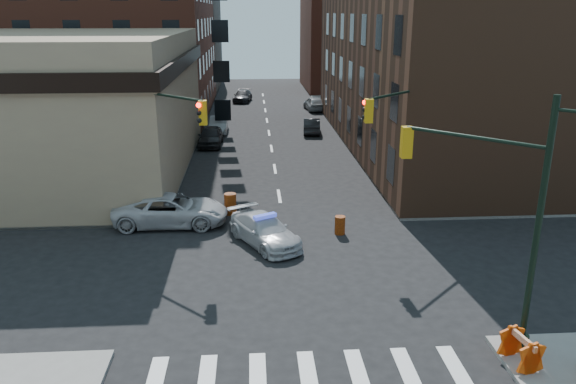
{
  "coord_description": "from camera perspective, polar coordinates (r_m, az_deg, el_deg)",
  "views": [
    {
      "loc": [
        -1.53,
        -21.12,
        10.31
      ],
      "look_at": [
        0.12,
        3.97,
        2.2
      ],
      "focal_mm": 35.0,
      "sensor_mm": 36.0,
      "label": 1
    }
  ],
  "objects": [
    {
      "name": "sidewalk_ne",
      "position": [
        60.07,
        20.56,
        6.93
      ],
      "size": [
        34.0,
        54.5,
        0.15
      ],
      "primitive_type": "cube",
      "color": "gray",
      "rests_on": "ground"
    },
    {
      "name": "barricade_nw_b",
      "position": [
        31.33,
        -17.78,
        -1.15
      ],
      "size": [
        1.17,
        0.76,
        0.81
      ],
      "primitive_type": null,
      "rotation": [
        0.0,
        0.0,
        -0.22
      ],
      "color": "red",
      "rests_on": "sidewalk_nw"
    },
    {
      "name": "filler_ne",
      "position": [
        80.75,
        7.58,
        14.66
      ],
      "size": [
        16.0,
        16.0,
        12.0
      ],
      "primitive_type": "cube",
      "color": "brown",
      "rests_on": "ground"
    },
    {
      "name": "parked_car_wfar",
      "position": [
        50.76,
        -7.05,
        6.84
      ],
      "size": [
        1.55,
        4.35,
        1.43
      ],
      "primitive_type": "imported",
      "rotation": [
        0.0,
        0.0,
        -0.01
      ],
      "color": "#979B9F",
      "rests_on": "ground"
    },
    {
      "name": "barricade_se_b",
      "position": [
        18.82,
        22.58,
        -14.59
      ],
      "size": [
        0.87,
        1.39,
        0.97
      ],
      "primitive_type": null,
      "rotation": [
        0.0,
        0.0,
        1.75
      ],
      "color": "orange",
      "rests_on": "sidewalk_se"
    },
    {
      "name": "barricade_nw_a",
      "position": [
        30.15,
        -14.53,
        -1.56
      ],
      "size": [
        1.23,
        0.82,
        0.84
      ],
      "primitive_type": null,
      "rotation": [
        0.0,
        0.0,
        -0.25
      ],
      "color": "#DE540A",
      "rests_on": "sidewalk_nw"
    },
    {
      "name": "bank_building",
      "position": [
        41.09,
        -26.1,
        7.95
      ],
      "size": [
        22.0,
        22.0,
        9.0
      ],
      "primitive_type": "cube",
      "color": "#937F60",
      "rests_on": "ground"
    },
    {
      "name": "police_car",
      "position": [
        25.99,
        -2.38,
        -3.94
      ],
      "size": [
        3.8,
        4.89,
        1.32
      ],
      "primitive_type": "imported",
      "rotation": [
        0.0,
        0.0,
        0.5
      ],
      "color": "#BCBDC1",
      "rests_on": "ground"
    },
    {
      "name": "pedestrian_b",
      "position": [
        32.33,
        -16.89,
        0.46
      ],
      "size": [
        0.93,
        0.75,
        1.83
      ],
      "primitive_type": "imported",
      "rotation": [
        0.0,
        0.0,
        -0.06
      ],
      "color": "black",
      "rests_on": "sidewalk_nw"
    },
    {
      "name": "parked_car_efar",
      "position": [
        61.97,
        2.68,
        8.99
      ],
      "size": [
        2.22,
        4.6,
        1.51
      ],
      "primitive_type": "imported",
      "rotation": [
        0.0,
        0.0,
        3.24
      ],
      "color": "gray",
      "rests_on": "ground"
    },
    {
      "name": "barrel_road",
      "position": [
        27.31,
        5.3,
        -3.37
      ],
      "size": [
        0.6,
        0.6,
        0.89
      ],
      "primitive_type": "cylinder",
      "rotation": [
        0.0,
        0.0,
        -0.22
      ],
      "color": "#EE470B",
      "rests_on": "ground"
    },
    {
      "name": "signal_pole_nw",
      "position": [
        27.46,
        -12.77,
        4.87
      ],
      "size": [
        3.58,
        3.67,
        8.0
      ],
      "rotation": [
        0.0,
        0.0,
        -0.79
      ],
      "color": "black",
      "rests_on": "sidewalk_nw"
    },
    {
      "name": "tree_ne_near",
      "position": [
        48.46,
        7.12,
        9.65
      ],
      "size": [
        3.0,
        3.0,
        4.85
      ],
      "color": "black",
      "rests_on": "sidewalk_ne"
    },
    {
      "name": "tree_ne_far",
      "position": [
        56.27,
        5.6,
        10.83
      ],
      "size": [
        3.0,
        3.0,
        4.85
      ],
      "color": "black",
      "rests_on": "sidewalk_ne"
    },
    {
      "name": "barrel_bank",
      "position": [
        29.96,
        -5.88,
        -1.21
      ],
      "size": [
        0.64,
        0.64,
        1.13
      ],
      "primitive_type": "cylinder",
      "rotation": [
        0.0,
        0.0,
        0.01
      ],
      "color": "red",
      "rests_on": "ground"
    },
    {
      "name": "commercial_row_ne",
      "position": [
        46.1,
        15.03,
        13.17
      ],
      "size": [
        14.0,
        34.0,
        14.0
      ],
      "primitive_type": "cube",
      "color": "#503120",
      "rests_on": "ground"
    },
    {
      "name": "parked_car_enear",
      "position": [
        50.1,
        2.42,
        6.76
      ],
      "size": [
        1.8,
        4.18,
        1.34
      ],
      "primitive_type": "imported",
      "rotation": [
        0.0,
        0.0,
        3.05
      ],
      "color": "black",
      "rests_on": "ground"
    },
    {
      "name": "signal_pole_se",
      "position": [
        18.25,
        20.97,
        -1.54
      ],
      "size": [
        5.4,
        5.27,
        8.0
      ],
      "rotation": [
        0.0,
        0.0,
        2.36
      ],
      "color": "black",
      "rests_on": "sidewalk_se"
    },
    {
      "name": "pedestrian_a",
      "position": [
        29.89,
        -17.39,
        -1.15
      ],
      "size": [
        0.68,
        0.51,
        1.68
      ],
      "primitive_type": "imported",
      "rotation": [
        0.0,
        0.0,
        -0.19
      ],
      "color": "black",
      "rests_on": "sidewalk_nw"
    },
    {
      "name": "pickup",
      "position": [
        28.85,
        -11.8,
        -1.79
      ],
      "size": [
        5.7,
        2.69,
        1.57
      ],
      "primitive_type": "imported",
      "rotation": [
        0.0,
        0.0,
        1.56
      ],
      "color": "#BCBBC0",
      "rests_on": "ground"
    },
    {
      "name": "pedestrian_c",
      "position": [
        30.5,
        -22.34,
        -1.05
      ],
      "size": [
        1.2,
        1.04,
        1.94
      ],
      "primitive_type": "imported",
      "rotation": [
        0.0,
        0.0,
        0.62
      ],
      "color": "#1E242D",
      "rests_on": "sidewalk_nw"
    },
    {
      "name": "parked_car_wdeep",
      "position": [
        68.21,
        -4.64,
        9.69
      ],
      "size": [
        2.51,
        4.86,
        1.35
      ],
      "primitive_type": "imported",
      "rotation": [
        0.0,
        0.0,
        -0.14
      ],
      "color": "black",
      "rests_on": "ground"
    },
    {
      "name": "sidewalk_nw",
      "position": [
        58.89,
        -25.23,
        6.17
      ],
      "size": [
        34.0,
        54.5,
        0.15
      ],
      "primitive_type": "cube",
      "color": "gray",
      "rests_on": "ground"
    },
    {
      "name": "signal_pole_ne",
      "position": [
        28.12,
        11.57,
        5.25
      ],
      "size": [
        3.67,
        3.58,
        8.0
      ],
      "rotation": [
        0.0,
        0.0,
        -2.36
      ],
      "color": "black",
      "rests_on": "sidewalk_ne"
    },
    {
      "name": "filler_nw",
      "position": [
        84.4,
        -14.18,
        15.79
      ],
      "size": [
        20.0,
        18.0,
        16.0
      ],
      "primitive_type": "cube",
      "color": "brown",
      "rests_on": "ground"
    },
    {
      "name": "parked_car_wnear",
      "position": [
        45.64,
        -7.88,
        5.64
      ],
      "size": [
        1.93,
        4.57,
        1.54
      ],
      "primitive_type": "imported",
      "rotation": [
        0.0,
        0.0,
        -0.02
      ],
      "color": "black",
      "rests_on": "ground"
    },
    {
      "name": "ground",
      "position": [
        23.55,
        0.35,
        -8.08
      ],
      "size": [
        140.0,
        140.0,
        0.0
      ],
      "primitive_type": "plane",
      "color": "black",
      "rests_on": "ground"
    }
  ]
}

